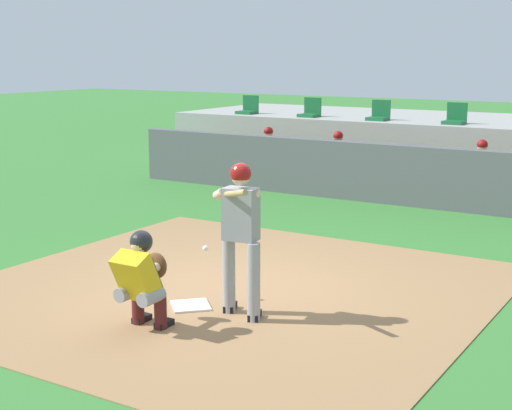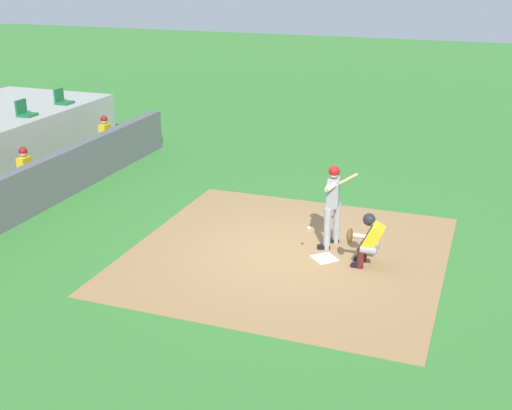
{
  "view_description": "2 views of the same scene",
  "coord_description": "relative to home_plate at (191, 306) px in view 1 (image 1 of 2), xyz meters",
  "views": [
    {
      "loc": [
        5.24,
        -7.82,
        3.01
      ],
      "look_at": [
        0.0,
        0.7,
        1.0
      ],
      "focal_mm": 53.47,
      "sensor_mm": 36.0,
      "label": 1
    },
    {
      "loc": [
        -12.07,
        -3.72,
        5.83
      ],
      "look_at": [
        0.0,
        0.7,
        1.0
      ],
      "focal_mm": 46.38,
      "sensor_mm": 36.0,
      "label": 2
    }
  ],
  "objects": [
    {
      "name": "home_plate",
      "position": [
        0.0,
        0.0,
        0.0
      ],
      "size": [
        0.62,
        0.62,
        0.02
      ],
      "primitive_type": "cube",
      "rotation": [
        0.0,
        0.0,
        0.79
      ],
      "color": "white",
      "rests_on": "dirt_infield"
    },
    {
      "name": "stadium_seat_1",
      "position": [
        -3.71,
        10.18,
        1.51
      ],
      "size": [
        0.46,
        0.46,
        0.48
      ],
      "color": "#196033",
      "rests_on": "stands_platform"
    },
    {
      "name": "dugout_player_0",
      "position": [
        -3.82,
        8.14,
        0.65
      ],
      "size": [
        0.49,
        0.7,
        1.3
      ],
      "color": "#939399",
      "rests_on": "ground"
    },
    {
      "name": "catcher_crouched",
      "position": [
        -0.01,
        -0.86,
        0.58
      ],
      "size": [
        0.48,
        1.57,
        1.13
      ],
      "color": "gray",
      "rests_on": "ground"
    },
    {
      "name": "dirt_infield",
      "position": [
        0.0,
        0.8,
        -0.02
      ],
      "size": [
        6.4,
        6.4,
        0.01
      ],
      "primitive_type": "cube",
      "color": "#9E754C",
      "rests_on": "ground"
    },
    {
      "name": "stadium_seat_3",
      "position": [
        0.0,
        10.18,
        1.51
      ],
      "size": [
        0.46,
        0.46,
        0.48
      ],
      "color": "#196033",
      "rests_on": "stands_platform"
    },
    {
      "name": "dugout_bench",
      "position": [
        0.0,
        8.3,
        0.2
      ],
      "size": [
        11.8,
        0.44,
        0.45
      ],
      "primitive_type": "cube",
      "color": "olive",
      "rests_on": "ground"
    },
    {
      "name": "stands_platform",
      "position": [
        0.0,
        11.7,
        0.68
      ],
      "size": [
        15.0,
        4.4,
        1.4
      ],
      "primitive_type": "cube",
      "color": "#9E9E99",
      "rests_on": "ground"
    },
    {
      "name": "dugout_player_1",
      "position": [
        -2.02,
        8.14,
        0.65
      ],
      "size": [
        0.49,
        0.7,
        1.3
      ],
      "color": "#939399",
      "rests_on": "ground"
    },
    {
      "name": "ground_plane",
      "position": [
        0.0,
        0.8,
        -0.02
      ],
      "size": [
        80.0,
        80.0,
        0.0
      ],
      "primitive_type": "plane",
      "color": "#387A33"
    },
    {
      "name": "stadium_seat_2",
      "position": [
        -1.86,
        10.18,
        1.51
      ],
      "size": [
        0.46,
        0.46,
        0.48
      ],
      "color": "#196033",
      "rests_on": "stands_platform"
    },
    {
      "name": "dugout_wall",
      "position": [
        0.0,
        7.3,
        0.58
      ],
      "size": [
        13.0,
        0.3,
        1.2
      ],
      "primitive_type": "cube",
      "color": "#59595E",
      "rests_on": "ground"
    },
    {
      "name": "dugout_player_2",
      "position": [
        1.16,
        8.14,
        0.65
      ],
      "size": [
        0.49,
        0.7,
        1.3
      ],
      "color": "#939399",
      "rests_on": "ground"
    },
    {
      "name": "batter_at_plate",
      "position": [
        0.69,
        0.03,
        1.01
      ],
      "size": [
        0.76,
        0.69,
        1.8
      ],
      "color": "#99999E",
      "rests_on": "ground"
    },
    {
      "name": "stadium_seat_0",
      "position": [
        -5.57,
        10.18,
        1.51
      ],
      "size": [
        0.46,
        0.46,
        0.48
      ],
      "color": "#196033",
      "rests_on": "stands_platform"
    }
  ]
}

